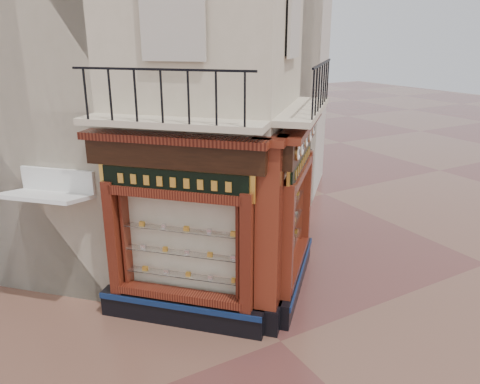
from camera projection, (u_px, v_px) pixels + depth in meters
ground at (280, 341)px, 9.15m from camera, size 80.00×80.00×0.00m
main_building at (154, 23)px, 12.29m from camera, size 11.31×11.31×12.00m
neighbour_left at (42, 42)px, 13.32m from camera, size 11.31×11.31×11.00m
neighbour_right at (199, 41)px, 15.66m from camera, size 11.31×11.31×11.00m
shopfront_left at (178, 235)px, 9.14m from camera, size 2.86×2.86×3.98m
shopfront_right at (295, 210)px, 10.47m from camera, size 2.86×2.86×3.98m
corner_pilaster at (268, 241)px, 8.94m from camera, size 0.85×0.85×3.98m
balcony at (243, 115)px, 9.02m from camera, size 5.94×2.97×1.03m
clock_a at (298, 152)px, 8.71m from camera, size 0.27×0.27×0.33m
clock_b at (301, 146)px, 9.19m from camera, size 0.32×0.32×0.41m
clock_c at (306, 139)px, 9.79m from camera, size 0.29×0.29×0.36m
clock_d at (310, 133)px, 10.40m from camera, size 0.33×0.33×0.41m
clock_e at (313, 128)px, 10.94m from camera, size 0.26×0.26×0.32m
awning at (61, 309)px, 10.21m from camera, size 1.92×1.92×0.26m
signboard_left at (174, 181)px, 8.71m from camera, size 2.25×2.25×0.60m
signboard_right at (300, 161)px, 10.09m from camera, size 2.18×2.18×0.58m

